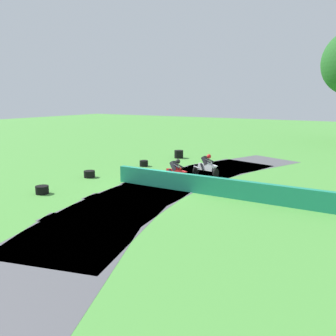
% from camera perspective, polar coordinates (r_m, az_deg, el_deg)
% --- Properties ---
extents(ground_plane, '(120.00, 120.00, 0.00)m').
position_cam_1_polar(ground_plane, '(19.04, -1.28, -3.06)').
color(ground_plane, '#4C933D').
extents(track_asphalt, '(7.50, 25.96, 0.01)m').
position_cam_1_polar(track_asphalt, '(18.66, 0.67, -3.34)').
color(track_asphalt, '#515156').
rests_on(track_asphalt, ground).
extents(safety_barrier, '(15.09, 0.50, 0.90)m').
position_cam_1_polar(safety_barrier, '(16.88, 13.22, -3.67)').
color(safety_barrier, '#1E8466').
rests_on(safety_barrier, ground).
extents(motorcycle_lead_white, '(1.71, 0.85, 1.42)m').
position_cam_1_polar(motorcycle_lead_white, '(21.37, 6.28, 0.29)').
color(motorcycle_lead_white, black).
rests_on(motorcycle_lead_white, ground).
extents(motorcycle_chase_red, '(1.70, 0.78, 1.42)m').
position_cam_1_polar(motorcycle_chase_red, '(19.63, 1.30, -0.64)').
color(motorcycle_chase_red, black).
rests_on(motorcycle_chase_red, ground).
extents(tire_stack_near, '(0.69, 0.69, 0.60)m').
position_cam_1_polar(tire_stack_near, '(27.96, 1.74, 2.22)').
color(tire_stack_near, black).
rests_on(tire_stack_near, ground).
extents(tire_stack_mid_a, '(0.58, 0.58, 0.40)m').
position_cam_1_polar(tire_stack_mid_a, '(24.70, -3.89, 0.75)').
color(tire_stack_mid_a, black).
rests_on(tire_stack_mid_a, ground).
extents(tire_stack_mid_b, '(0.65, 0.65, 0.40)m').
position_cam_1_polar(tire_stack_mid_b, '(21.76, -12.46, -0.95)').
color(tire_stack_mid_b, black).
rests_on(tire_stack_mid_b, ground).
extents(tire_stack_far, '(0.64, 0.64, 0.40)m').
position_cam_1_polar(tire_stack_far, '(18.76, -19.49, -3.31)').
color(tire_stack_far, black).
rests_on(tire_stack_far, ground).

